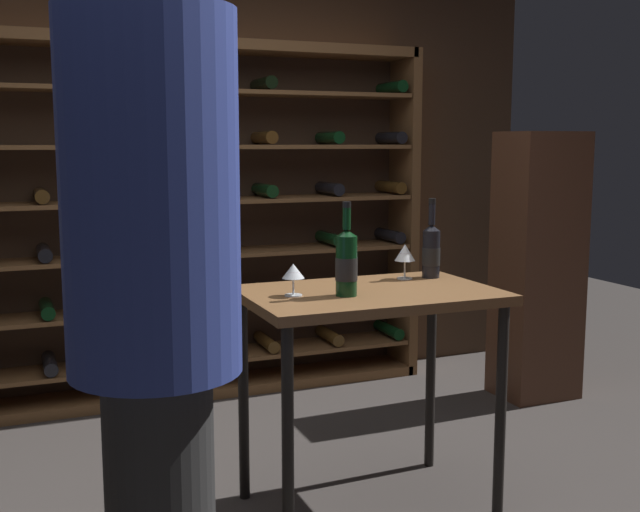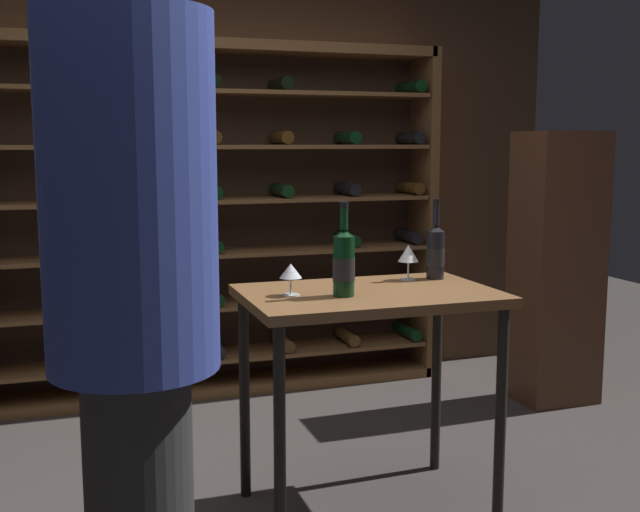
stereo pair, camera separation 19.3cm
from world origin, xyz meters
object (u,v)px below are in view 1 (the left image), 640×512
(wine_rack, at_px, (197,224))
(tasting_table, at_px, (369,318))
(person_bystander_red_print, at_px, (154,279))
(wine_glass_stemmed_left, at_px, (293,273))
(wine_bottle_gold_foil, at_px, (346,262))
(display_cabinet, at_px, (537,266))
(wine_bottle_amber_reserve, at_px, (431,250))
(wine_glass_stemmed_center, at_px, (405,254))

(wine_rack, xyz_separation_m, tasting_table, (0.29, -1.72, -0.23))
(person_bystander_red_print, height_order, wine_glass_stemmed_left, person_bystander_red_print)
(wine_rack, bearing_deg, tasting_table, -80.51)
(tasting_table, height_order, wine_glass_stemmed_left, wine_glass_stemmed_left)
(wine_rack, bearing_deg, wine_bottle_gold_foil, -85.03)
(tasting_table, xyz_separation_m, display_cabinet, (1.55, 0.95, -0.02))
(wine_bottle_amber_reserve, xyz_separation_m, wine_glass_stemmed_center, (-0.12, 0.01, -0.01))
(wine_glass_stemmed_center, height_order, wine_glass_stemmed_left, wine_glass_stemmed_center)
(wine_bottle_gold_foil, distance_m, wine_bottle_amber_reserve, 0.56)
(display_cabinet, height_order, wine_glass_stemmed_center, display_cabinet)
(display_cabinet, xyz_separation_m, wine_bottle_amber_reserve, (-1.17, -0.78, 0.25))
(tasting_table, distance_m, display_cabinet, 1.82)
(tasting_table, height_order, display_cabinet, display_cabinet)
(person_bystander_red_print, distance_m, wine_glass_stemmed_center, 1.51)
(wine_glass_stemmed_center, bearing_deg, display_cabinet, 30.84)
(wine_bottle_gold_foil, bearing_deg, tasting_table, 27.09)
(person_bystander_red_print, relative_size, wine_glass_stemmed_left, 16.51)
(wine_bottle_amber_reserve, xyz_separation_m, wine_glass_stemmed_left, (-0.70, -0.16, -0.03))
(person_bystander_red_print, bearing_deg, wine_glass_stemmed_center, -168.01)
(wine_glass_stemmed_left, bearing_deg, person_bystander_red_print, -133.10)
(person_bystander_red_print, bearing_deg, tasting_table, -167.98)
(display_cabinet, bearing_deg, tasting_table, -148.42)
(tasting_table, relative_size, display_cabinet, 0.64)
(wine_rack, bearing_deg, wine_glass_stemmed_left, -91.11)
(wine_bottle_gold_foil, distance_m, wine_glass_stemmed_center, 0.46)
(person_bystander_red_print, height_order, wine_glass_stemmed_center, person_bystander_red_print)
(wine_rack, bearing_deg, wine_glass_stemmed_center, -70.72)
(wine_bottle_gold_foil, height_order, wine_bottle_amber_reserve, wine_bottle_gold_foil)
(person_bystander_red_print, relative_size, display_cabinet, 1.32)
(wine_glass_stemmed_left, bearing_deg, display_cabinet, 26.81)
(wine_bottle_amber_reserve, bearing_deg, display_cabinet, 33.69)
(wine_rack, xyz_separation_m, person_bystander_red_print, (-0.69, -2.42, 0.11))
(display_cabinet, bearing_deg, wine_glass_stemmed_center, -149.16)
(tasting_table, distance_m, wine_glass_stemmed_center, 0.38)
(tasting_table, bearing_deg, person_bystander_red_print, -144.66)
(wine_bottle_amber_reserve, distance_m, wine_glass_stemmed_left, 0.72)
(wine_rack, xyz_separation_m, wine_bottle_gold_foil, (0.16, -1.79, 0.02))
(wine_bottle_amber_reserve, bearing_deg, person_bystander_red_print, -147.49)
(wine_bottle_gold_foil, xyz_separation_m, wine_bottle_amber_reserve, (0.51, 0.24, -0.01))
(wine_rack, height_order, tasting_table, wine_rack)
(wine_bottle_gold_foil, relative_size, wine_glass_stemmed_center, 2.38)
(tasting_table, distance_m, person_bystander_red_print, 1.24)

